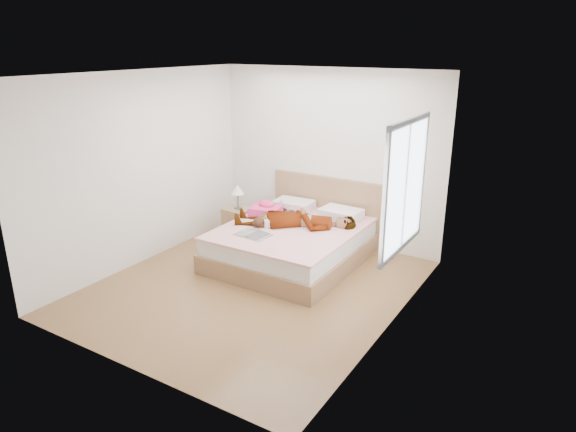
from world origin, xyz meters
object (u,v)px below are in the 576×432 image
object	(u,v)px
magazine	(252,234)
plush_toy	(260,221)
woman	(296,216)
coffee_mug	(268,224)
phone	(281,199)
bed	(295,241)
nightstand	(239,221)
towel	(266,210)

from	to	relation	value
magazine	plush_toy	world-z (taller)	plush_toy
woman	magazine	distance (m)	0.73
woman	coffee_mug	world-z (taller)	woman
phone	bed	distance (m)	0.79
woman	coffee_mug	bearing A→B (deg)	-62.84
nightstand	bed	bearing A→B (deg)	-11.36
phone	plush_toy	xyz separation A→B (m)	(0.11, -0.73, -0.11)
coffee_mug	towel	bearing A→B (deg)	126.84
bed	nightstand	distance (m)	1.18
bed	nightstand	size ratio (longest dim) A/B	2.39
towel	coffee_mug	size ratio (longest dim) A/B	3.39
towel	nightstand	bearing A→B (deg)	171.09
towel	magazine	distance (m)	0.82
towel	coffee_mug	distance (m)	0.52
towel	magazine	world-z (taller)	towel
magazine	coffee_mug	xyz separation A→B (m)	(0.02, 0.34, 0.04)
coffee_mug	nightstand	xyz separation A→B (m)	(-0.89, 0.51, -0.28)
magazine	nightstand	distance (m)	1.24
bed	nightstand	world-z (taller)	bed
phone	nightstand	xyz separation A→B (m)	(-0.65, -0.21, -0.40)
woman	coffee_mug	distance (m)	0.42
woman	coffee_mug	size ratio (longest dim) A/B	11.74
woman	coffee_mug	xyz separation A→B (m)	(-0.26, -0.32, -0.06)
bed	phone	bearing A→B (deg)	139.06
bed	woman	bearing A→B (deg)	102.30
woman	phone	xyz separation A→B (m)	(-0.50, 0.40, 0.06)
phone	plush_toy	bearing A→B (deg)	-104.21
bed	coffee_mug	xyz separation A→B (m)	(-0.27, -0.27, 0.29)
phone	nightstand	size ratio (longest dim) A/B	0.11
towel	woman	bearing A→B (deg)	-9.99
towel	magazine	xyz separation A→B (m)	(0.29, -0.76, -0.08)
magazine	coffee_mug	distance (m)	0.35
magazine	plush_toy	xyz separation A→B (m)	(-0.10, 0.33, 0.06)
coffee_mug	woman	bearing A→B (deg)	50.13
bed	magazine	size ratio (longest dim) A/B	4.26
bed	plush_toy	distance (m)	0.58
woman	phone	distance (m)	0.64
coffee_mug	phone	bearing A→B (deg)	108.27
woman	phone	world-z (taller)	woman
towel	plush_toy	world-z (taller)	towel
woman	plush_toy	world-z (taller)	woman
plush_toy	bed	bearing A→B (deg)	36.31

